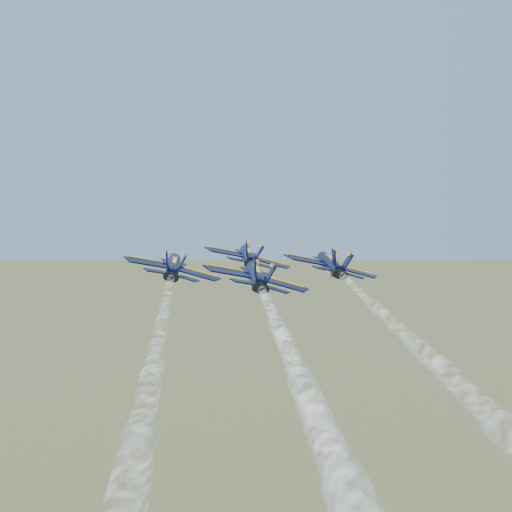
# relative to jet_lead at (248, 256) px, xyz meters

# --- Properties ---
(jet_lead) EXTENTS (12.07, 16.17, 4.27)m
(jet_lead) POSITION_rel_jet_lead_xyz_m (0.00, 0.00, 0.00)
(jet_lead) COLOR black
(jet_left) EXTENTS (12.07, 16.17, 4.27)m
(jet_left) POSITION_rel_jet_lead_xyz_m (-8.27, -12.84, 0.00)
(jet_left) COLOR black
(jet_right) EXTENTS (12.07, 16.17, 4.27)m
(jet_right) POSITION_rel_jet_lead_xyz_m (11.47, -8.84, 0.00)
(jet_right) COLOR black
(jet_slot) EXTENTS (12.07, 16.17, 4.27)m
(jet_slot) POSITION_rel_jet_lead_xyz_m (2.83, -20.78, 0.00)
(jet_slot) COLOR black
(smoke_trail_lead) EXTENTS (15.24, 83.92, 2.95)m
(smoke_trail_lead) POSITION_rel_jet_lead_xyz_m (10.08, -63.43, 0.03)
(smoke_trail_lead) COLOR white
(smoke_trail_left) EXTENTS (15.24, 83.92, 2.95)m
(smoke_trail_left) POSITION_rel_jet_lead_xyz_m (1.81, -76.27, 0.03)
(smoke_trail_left) COLOR white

